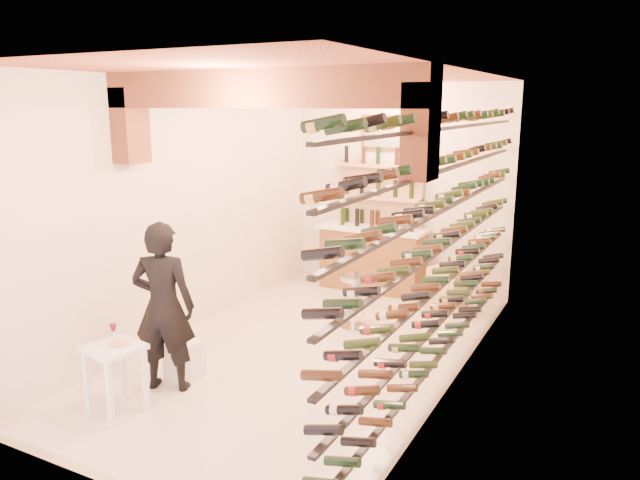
# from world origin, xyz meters

# --- Properties ---
(ground) EXTENTS (6.00, 6.00, 0.00)m
(ground) POSITION_xyz_m (0.00, 0.00, 0.00)
(ground) COLOR beige
(ground) RESTS_ON ground
(room_shell) EXTENTS (3.52, 6.02, 3.21)m
(room_shell) POSITION_xyz_m (0.00, -0.26, 2.25)
(room_shell) COLOR silver
(room_shell) RESTS_ON ground
(wine_rack) EXTENTS (0.32, 5.70, 2.56)m
(wine_rack) POSITION_xyz_m (1.53, 0.00, 1.55)
(wine_rack) COLOR black
(wine_rack) RESTS_ON ground
(back_counter) EXTENTS (1.70, 0.62, 1.29)m
(back_counter) POSITION_xyz_m (-0.30, 2.65, 0.53)
(back_counter) COLOR brown
(back_counter) RESTS_ON ground
(back_shelving) EXTENTS (1.40, 0.31, 2.73)m
(back_shelving) POSITION_xyz_m (-0.30, 2.89, 1.17)
(back_shelving) COLOR tan
(back_shelving) RESTS_ON ground
(tasting_table) EXTENTS (0.55, 0.55, 0.82)m
(tasting_table) POSITION_xyz_m (-0.90, -2.13, 0.56)
(tasting_table) COLOR white
(tasting_table) RESTS_ON ground
(white_stool) EXTENTS (0.35, 0.35, 0.40)m
(white_stool) POSITION_xyz_m (-0.83, -1.24, 0.20)
(white_stool) COLOR white
(white_stool) RESTS_ON ground
(person) EXTENTS (0.75, 0.62, 1.76)m
(person) POSITION_xyz_m (-0.84, -1.51, 0.88)
(person) COLOR black
(person) RESTS_ON ground
(chrome_barstool) EXTENTS (0.37, 0.37, 0.72)m
(chrome_barstool) POSITION_xyz_m (0.16, 0.95, 0.41)
(chrome_barstool) COLOR silver
(chrome_barstool) RESTS_ON ground
(crate_lower) EXTENTS (0.58, 0.43, 0.33)m
(crate_lower) POSITION_xyz_m (1.04, 2.20, 0.16)
(crate_lower) COLOR #DAB977
(crate_lower) RESTS_ON ground
(crate_upper) EXTENTS (0.58, 0.49, 0.29)m
(crate_upper) POSITION_xyz_m (1.04, 2.20, 0.47)
(crate_upper) COLOR #DAB977
(crate_upper) RESTS_ON crate_lower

